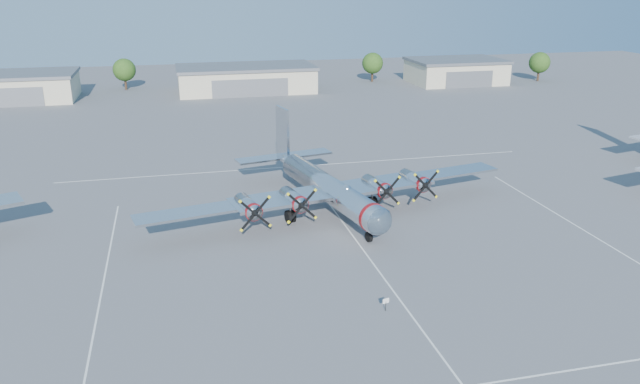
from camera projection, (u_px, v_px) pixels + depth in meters
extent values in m
plane|color=#515153|center=(357.00, 242.00, 57.20)|extent=(260.00, 260.00, 0.00)
cube|color=silver|center=(101.00, 294.00, 47.76)|extent=(0.15, 40.00, 0.01)
cube|color=silver|center=(374.00, 265.00, 52.60)|extent=(0.15, 40.00, 0.01)
cube|color=silver|center=(602.00, 241.00, 57.45)|extent=(0.15, 40.00, 0.01)
cube|color=silver|center=(301.00, 166.00, 80.17)|extent=(60.00, 0.15, 0.01)
cube|color=beige|center=(17.00, 88.00, 121.87)|extent=(22.00, 14.00, 4.80)
cube|color=slate|center=(14.00, 74.00, 120.99)|extent=(22.60, 14.60, 0.60)
cube|color=slate|center=(9.00, 98.00, 115.59)|extent=(12.10, 0.20, 3.60)
cube|color=beige|center=(246.00, 80.00, 131.78)|extent=(28.00, 14.00, 4.80)
cube|color=slate|center=(246.00, 67.00, 130.89)|extent=(28.60, 14.60, 0.60)
cube|color=slate|center=(250.00, 88.00, 125.49)|extent=(15.40, 0.20, 3.60)
cube|color=beige|center=(456.00, 72.00, 142.34)|extent=(20.00, 14.00, 4.80)
cube|color=slate|center=(456.00, 60.00, 141.46)|extent=(20.60, 14.60, 0.60)
cube|color=slate|center=(469.00, 80.00, 136.06)|extent=(11.00, 0.20, 3.60)
cylinder|color=#382619|center=(126.00, 83.00, 133.95)|extent=(0.50, 0.50, 2.80)
sphere|color=#1F4212|center=(124.00, 70.00, 133.02)|extent=(4.80, 4.80, 4.80)
cylinder|color=#382619|center=(372.00, 76.00, 144.22)|extent=(0.50, 0.50, 2.80)
sphere|color=#1F4212|center=(373.00, 63.00, 143.29)|extent=(4.80, 4.80, 4.80)
cylinder|color=#382619|center=(538.00, 75.00, 145.24)|extent=(0.50, 0.50, 2.80)
sphere|color=#1F4212|center=(540.00, 63.00, 144.31)|extent=(4.80, 4.80, 4.80)
cylinder|color=black|center=(386.00, 306.00, 45.33)|extent=(0.06, 0.06, 0.76)
cube|color=white|center=(386.00, 301.00, 45.19)|extent=(0.52, 0.16, 0.38)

